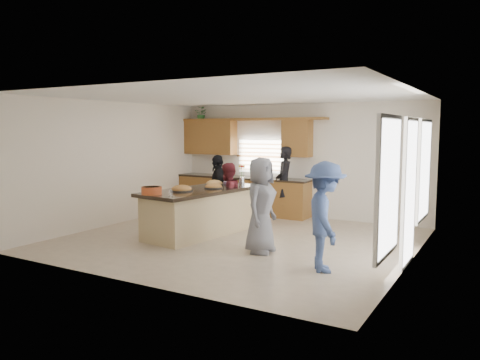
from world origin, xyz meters
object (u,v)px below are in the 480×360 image
Objects in this scene: salad_bowl at (152,190)px; island at (201,213)px; woman_left_mid at (228,197)px; woman_right_front at (261,205)px; woman_left_back at (284,182)px; woman_right_back at (325,217)px; woman_left_front at (218,189)px.

island is at bearing 73.54° from salad_bowl.
woman_left_mid is (0.60, 1.76, -0.30)m from salad_bowl.
woman_left_mid is 0.86× the size of woman_right_front.
salad_bowl is 3.84m from woman_left_back.
woman_left_mid is at bearing -30.48° from woman_left_back.
island is 3.32m from woman_right_back.
woman_left_back is at bearing 174.43° from woman_left_mid.
woman_left_front reaches higher than island.
woman_right_back is (2.83, -1.77, 0.12)m from woman_left_mid.
woman_right_back reaches higher than salad_bowl.
woman_left_front is (-0.55, 0.47, 0.07)m from woman_left_mid.
woman_left_back is 1.20× the size of woman_left_mid.
salad_bowl is at bearing -33.21° from woman_left_back.
woman_left_back is at bearing 82.04° from island.
woman_left_front is at bearing 112.54° from island.
island is 0.72m from woman_left_mid.
woman_right_back is 1.00× the size of woman_right_front.
woman_left_front is at bearing 28.16° from woman_right_back.
woman_right_front reaches higher than salad_bowl.
woman_left_front is (0.05, 2.23, -0.23)m from salad_bowl.
salad_bowl is 2.13m from woman_right_front.
island is at bearing 64.07° from woman_right_front.
woman_left_back is 3.37m from woman_right_front.
woman_left_front is at bearing 88.75° from salad_bowl.
salad_bowl is at bearing 98.09° from woman_right_front.
woman_right_back is (3.43, -0.01, -0.18)m from salad_bowl.
salad_bowl is 2.25m from woman_left_front.
salad_bowl is at bearing -11.20° from woman_left_mid.
island is at bearing -15.39° from woman_left_mid.
woman_left_front is 0.94× the size of woman_right_back.
island is 1.61× the size of woman_left_back.
island is 1.67× the size of woman_right_back.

